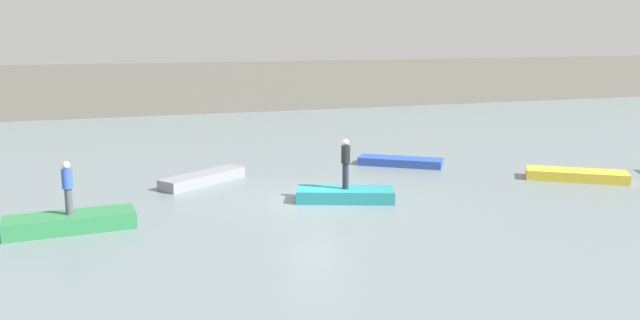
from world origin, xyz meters
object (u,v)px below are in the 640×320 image
(rowboat_teal, at_px, (345,195))
(rowboat_green, at_px, (70,222))
(person_blue_shirt, at_px, (68,185))
(rowboat_grey, at_px, (203,178))
(person_dark_shirt, at_px, (346,161))
(rowboat_blue, at_px, (400,162))
(rowboat_yellow, at_px, (576,175))

(rowboat_teal, bearing_deg, rowboat_green, -155.87)
(rowboat_teal, height_order, person_blue_shirt, person_blue_shirt)
(rowboat_green, distance_m, rowboat_grey, 6.92)
(rowboat_teal, bearing_deg, person_blue_shirt, -155.87)
(rowboat_grey, distance_m, person_dark_shirt, 6.34)
(person_dark_shirt, bearing_deg, rowboat_green, -175.99)
(rowboat_blue, xyz_separation_m, person_dark_shirt, (-4.56, -5.06, 1.28))
(rowboat_grey, bearing_deg, rowboat_blue, -29.93)
(rowboat_green, bearing_deg, rowboat_grey, 41.81)
(rowboat_teal, distance_m, person_dark_shirt, 1.23)
(rowboat_yellow, xyz_separation_m, person_blue_shirt, (-19.34, -0.78, 1.22))
(rowboat_grey, distance_m, rowboat_teal, 6.21)
(rowboat_green, relative_size, rowboat_blue, 1.02)
(rowboat_green, xyz_separation_m, rowboat_yellow, (19.34, 0.78, -0.05))
(person_dark_shirt, bearing_deg, rowboat_blue, 47.99)
(rowboat_green, bearing_deg, person_dark_shirt, -0.46)
(rowboat_yellow, relative_size, person_blue_shirt, 2.38)
(person_blue_shirt, bearing_deg, rowboat_green, 0.00)
(rowboat_green, distance_m, person_blue_shirt, 1.17)
(rowboat_teal, xyz_separation_m, rowboat_yellow, (10.12, 0.13, -0.02))
(rowboat_green, relative_size, person_dark_shirt, 2.11)
(rowboat_green, height_order, rowboat_grey, rowboat_green)
(person_blue_shirt, bearing_deg, person_dark_shirt, 4.01)
(person_blue_shirt, bearing_deg, rowboat_blue, 22.51)
(person_dark_shirt, height_order, person_blue_shirt, person_dark_shirt)
(rowboat_grey, height_order, rowboat_blue, rowboat_grey)
(rowboat_yellow, bearing_deg, rowboat_blue, 172.48)
(rowboat_grey, bearing_deg, person_blue_shirt, -168.15)
(rowboat_blue, xyz_separation_m, rowboat_yellow, (5.56, -4.93, 0.02))
(rowboat_grey, height_order, person_blue_shirt, person_blue_shirt)
(rowboat_green, relative_size, rowboat_teal, 1.10)
(rowboat_green, height_order, person_blue_shirt, person_blue_shirt)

